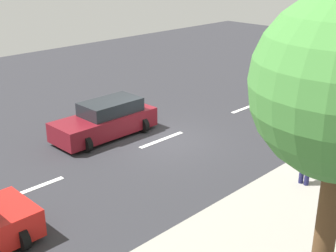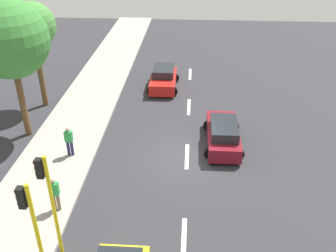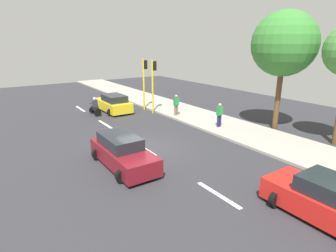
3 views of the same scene
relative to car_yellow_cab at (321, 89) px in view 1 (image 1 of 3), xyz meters
The scene contains 10 objects.
ground_plane 9.64m from the car_yellow_cab, 102.97° to the right, with size 40.00×60.00×0.10m, color #2D2D33.
sidewalk 10.57m from the car_yellow_cab, 62.67° to the right, with size 4.00×60.00×0.15m, color #9E998E.
lane_stripe_north 15.54m from the car_yellow_cab, 97.99° to the right, with size 0.20×2.40×0.01m, color white.
lane_stripe_mid 9.64m from the car_yellow_cab, 102.97° to the right, with size 0.20×2.40×0.01m, color white.
lane_stripe_south 4.06m from the car_yellow_cab, 122.64° to the right, with size 0.20×2.40×0.01m, color white.
lane_stripe_far_south 3.48m from the car_yellow_cab, 129.37° to the left, with size 0.20×2.40×0.01m, color white.
car_yellow_cab is the anchor object (origin of this frame).
car_maroon 11.48m from the car_yellow_cab, 111.15° to the right, with size 2.15×4.50×1.52m.
motorcycle 1.80m from the car_yellow_cab, behind, with size 0.60×1.30×1.53m.
pedestrian_by_tree 9.82m from the car_yellow_cab, 65.24° to the right, with size 0.40×0.24×1.69m.
Camera 1 is at (12.57, -12.15, 7.32)m, focal length 48.58 mm.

